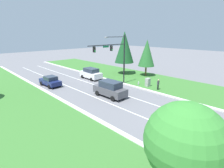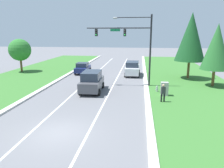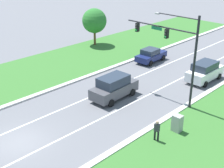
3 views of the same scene
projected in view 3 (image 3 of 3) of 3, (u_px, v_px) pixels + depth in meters
name	position (u px, v px, depth m)	size (l,w,h in m)	color
ground_plane	(19.00, 142.00, 22.44)	(160.00, 160.00, 0.00)	slate
lane_stripe_inner_left	(6.00, 133.00, 23.59)	(0.14, 81.00, 0.01)	white
lane_stripe_inner_right	(33.00, 153.00, 21.29)	(0.14, 81.00, 0.01)	white
traffic_signal_mast	(174.00, 44.00, 26.32)	(7.34, 0.41, 8.04)	black
white_suv	(205.00, 71.00, 32.29)	(2.15, 4.67, 2.03)	white
graphite_suv	(114.00, 87.00, 28.56)	(2.28, 4.83, 2.17)	#4C4C51
navy_sedan	(151.00, 55.00, 37.73)	(2.15, 4.40, 1.65)	navy
utility_cabinet	(177.00, 124.00, 23.44)	(0.70, 0.60, 1.40)	#9E9E99
pedestrian	(157.00, 130.00, 22.20)	(0.42, 0.30, 1.69)	black
fire_hydrant	(180.00, 118.00, 24.87)	(0.34, 0.20, 0.70)	#B7B7BC
oak_far_left_tree	(94.00, 21.00, 42.99)	(3.39, 3.39, 5.17)	brown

